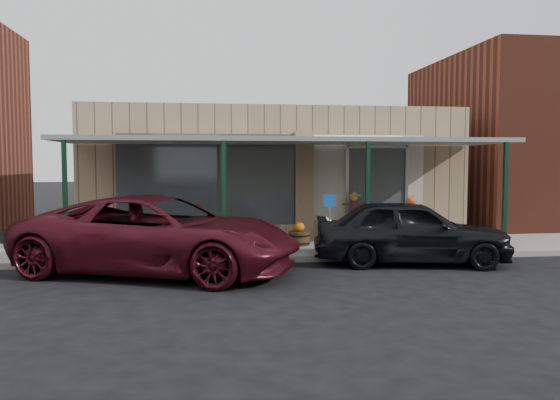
{
  "coord_description": "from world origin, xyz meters",
  "views": [
    {
      "loc": [
        -2.22,
        -11.13,
        2.48
      ],
      "look_at": [
        -0.36,
        2.6,
        1.51
      ],
      "focal_mm": 35.0,
      "sensor_mm": 36.0,
      "label": 1
    }
  ],
  "objects": [
    {
      "name": "barrel_scarecrow",
      "position": [
        2.1,
        4.49,
        0.64
      ],
      "size": [
        0.85,
        0.74,
        1.46
      ],
      "rotation": [
        0.0,
        0.0,
        0.4
      ],
      "color": "#4C361E",
      "rests_on": "sidewalk"
    },
    {
      "name": "ground",
      "position": [
        0.0,
        0.0,
        0.0
      ],
      "size": [
        120.0,
        120.0,
        0.0
      ],
      "primitive_type": "plane",
      "color": "black",
      "rests_on": "ground"
    },
    {
      "name": "block_buildings_near",
      "position": [
        2.01,
        9.2,
        3.77
      ],
      "size": [
        61.0,
        8.0,
        8.0
      ],
      "color": "maroon",
      "rests_on": "ground"
    },
    {
      "name": "awning",
      "position": [
        0.0,
        3.56,
        3.01
      ],
      "size": [
        12.0,
        3.0,
        3.04
      ],
      "color": "slate",
      "rests_on": "ground"
    },
    {
      "name": "barrel_pumpkin",
      "position": [
        0.33,
        3.77,
        0.39
      ],
      "size": [
        0.77,
        0.77,
        0.69
      ],
      "rotation": [
        0.0,
        0.0,
        0.43
      ],
      "color": "#4C361E",
      "rests_on": "sidewalk"
    },
    {
      "name": "car_maroon",
      "position": [
        -3.27,
        1.13,
        0.87
      ],
      "size": [
        6.85,
        4.93,
        1.73
      ],
      "primitive_type": "imported",
      "rotation": [
        0.0,
        0.0,
        1.2
      ],
      "color": "#480E19",
      "rests_on": "ground"
    },
    {
      "name": "sidewalk",
      "position": [
        0.0,
        3.6,
        0.07
      ],
      "size": [
        40.0,
        3.2,
        0.15
      ],
      "primitive_type": "cube",
      "color": "gray",
      "rests_on": "ground"
    },
    {
      "name": "storefront",
      "position": [
        -0.0,
        8.16,
        2.09
      ],
      "size": [
        12.0,
        6.25,
        4.2
      ],
      "color": "#9C7C5F",
      "rests_on": "ground"
    },
    {
      "name": "parked_sedan",
      "position": [
        2.69,
        1.48,
        0.8
      ],
      "size": [
        4.93,
        2.69,
        1.63
      ],
      "rotation": [
        0.0,
        0.0,
        1.39
      ],
      "color": "black",
      "rests_on": "ground"
    },
    {
      "name": "handicap_sign",
      "position": [
        0.88,
        2.4,
        1.12
      ],
      "size": [
        0.31,
        0.06,
        1.51
      ],
      "rotation": [
        0.0,
        0.0,
        -0.12
      ],
      "color": "gray",
      "rests_on": "sidewalk"
    }
  ]
}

